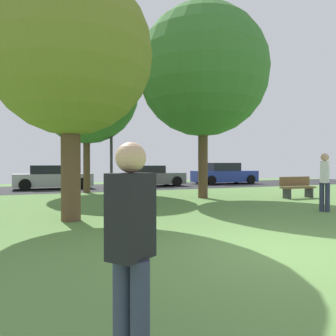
# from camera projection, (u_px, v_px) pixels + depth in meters

# --- Properties ---
(ground_plane) EXTENTS (44.00, 44.00, 0.00)m
(ground_plane) POSITION_uv_depth(u_px,v_px,m) (281.00, 251.00, 5.72)
(ground_plane) COLOR #5B8442
(road_strip) EXTENTS (44.00, 6.40, 0.01)m
(road_strip) POSITION_uv_depth(u_px,v_px,m) (97.00, 188.00, 20.48)
(road_strip) COLOR #28282B
(road_strip) RESTS_ON ground_plane
(oak_tree_center) EXTENTS (4.22, 4.22, 6.43)m
(oak_tree_center) POSITION_uv_depth(u_px,v_px,m) (70.00, 54.00, 8.72)
(oak_tree_center) COLOR brown
(oak_tree_center) RESTS_ON ground_plane
(birch_tree_lone) EXTENTS (5.53, 5.53, 8.15)m
(birch_tree_lone) POSITION_uv_depth(u_px,v_px,m) (203.00, 71.00, 14.41)
(birch_tree_lone) COLOR brown
(birch_tree_lone) RESTS_ON ground_plane
(maple_tree_near) EXTENTS (5.23, 5.23, 7.69)m
(maple_tree_near) POSITION_uv_depth(u_px,v_px,m) (86.00, 92.00, 17.07)
(maple_tree_near) COLOR brown
(maple_tree_near) RESTS_ON ground_plane
(person_thrower) EXTENTS (0.39, 0.36, 1.64)m
(person_thrower) POSITION_uv_depth(u_px,v_px,m) (131.00, 246.00, 2.41)
(person_thrower) COLOR #2D334C
(person_thrower) RESTS_ON ground_plane
(person_catcher) EXTENTS (0.39, 0.36, 1.78)m
(person_catcher) POSITION_uv_depth(u_px,v_px,m) (325.00, 179.00, 10.40)
(person_catcher) COLOR #2D334C
(person_catcher) RESTS_ON ground_plane
(parked_car_silver) EXTENTS (4.27, 1.94, 1.35)m
(parked_car_silver) POSITION_uv_depth(u_px,v_px,m) (53.00, 178.00, 19.49)
(parked_car_silver) COLOR #B7B7BC
(parked_car_silver) RESTS_ON ground_plane
(parked_car_grey) EXTENTS (4.48, 2.03, 1.32)m
(parked_car_grey) POSITION_uv_depth(u_px,v_px,m) (148.00, 177.00, 21.81)
(parked_car_grey) COLOR slate
(parked_car_grey) RESTS_ON ground_plane
(parked_car_blue) EXTENTS (4.56, 2.06, 1.50)m
(parked_car_blue) POSITION_uv_depth(u_px,v_px,m) (224.00, 174.00, 24.32)
(parked_car_blue) COLOR #233893
(parked_car_blue) RESTS_ON ground_plane
(park_bench) EXTENTS (1.60, 0.45, 0.90)m
(park_bench) POSITION_uv_depth(u_px,v_px,m) (297.00, 187.00, 14.44)
(park_bench) COLOR brown
(park_bench) RESTS_ON ground_plane
(street_lamp_post) EXTENTS (0.14, 0.14, 4.50)m
(street_lamp_post) POSITION_uv_depth(u_px,v_px,m) (111.00, 148.00, 16.94)
(street_lamp_post) COLOR #2D2D33
(street_lamp_post) RESTS_ON ground_plane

